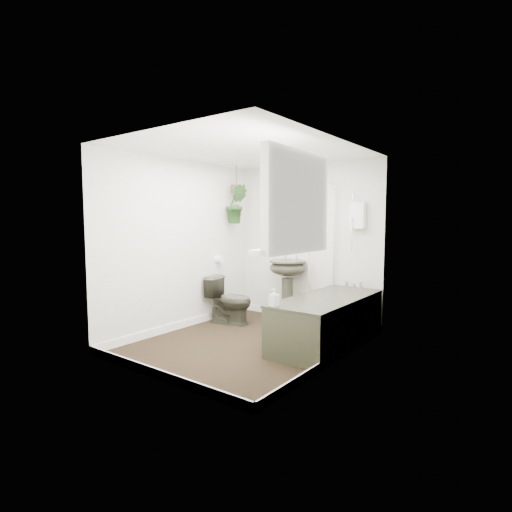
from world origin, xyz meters
The scene contains 22 objects.
floor centered at (0.00, 0.00, -0.01)m, with size 2.30×2.80×0.02m, color black.
ceiling centered at (0.00, 0.00, 2.31)m, with size 2.30×2.80×0.02m, color white.
wall_back centered at (0.00, 1.41, 1.15)m, with size 2.30×0.02×2.30m, color silver.
wall_front centered at (0.00, -1.41, 1.15)m, with size 2.30×0.02×2.30m, color silver.
wall_left centered at (-1.16, 0.00, 1.15)m, with size 0.02×2.80×2.30m, color silver.
wall_right centered at (1.16, 0.00, 1.15)m, with size 0.02×2.80×2.30m, color silver.
skirting centered at (0.00, 0.00, 0.05)m, with size 2.30×2.80×0.10m, color white.
bathtub centered at (0.80, 0.50, 0.29)m, with size 0.72×1.72×0.58m, color #303025, non-canonical shape.
bath_screen centered at (0.47, 0.99, 1.28)m, with size 0.04×0.72×1.40m, color silver, non-canonical shape.
shower_box centered at (0.80, 1.34, 1.55)m, with size 0.20×0.10×0.35m, color white.
oval_mirror centered at (-0.18, 1.37, 1.50)m, with size 0.46×0.03×0.62m, color beige.
wall_sconce centered at (-0.58, 1.36, 1.40)m, with size 0.04×0.04×0.22m, color black.
toilet_roll_holder centered at (-1.10, 0.70, 0.90)m, with size 0.11×0.11×0.11m, color white.
window_recess centered at (1.09, -0.70, 1.65)m, with size 0.08×1.00×0.90m, color white.
window_sill centered at (1.02, -0.70, 1.23)m, with size 0.18×1.00×0.04m, color white.
window_blinds centered at (1.04, -0.70, 1.65)m, with size 0.01×0.86×0.76m, color white.
toilet centered at (-0.78, 0.56, 0.34)m, with size 0.38×0.66×0.68m, color #303025.
pedestal_sink centered at (-0.18, 1.16, 0.45)m, with size 0.53×0.45×0.91m, color #303025, non-canonical shape.
sill_plant centered at (0.98, -0.71, 1.37)m, with size 0.21×0.18×0.24m, color black.
hanging_plant centered at (-0.97, 0.95, 1.72)m, with size 0.32×0.26×0.58m, color black.
soap_bottle centered at (0.57, -0.29, 0.67)m, with size 0.08×0.09×0.19m, color black.
hanging_pot centered at (-0.97, 0.95, 1.96)m, with size 0.16×0.16×0.12m, color #45332A.
Camera 1 is at (2.91, -3.74, 1.50)m, focal length 28.00 mm.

